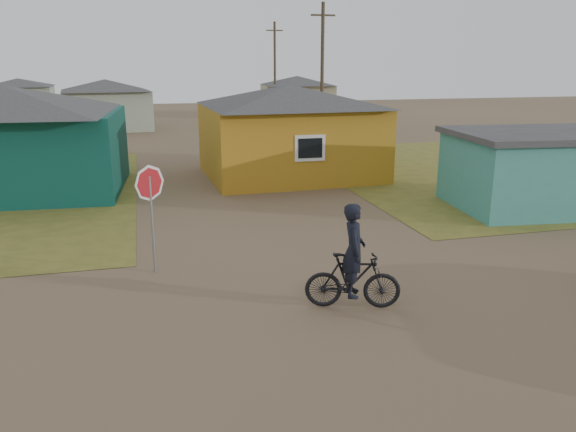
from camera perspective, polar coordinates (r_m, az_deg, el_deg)
The scene contains 12 objects.
ground at distance 11.13m, azimuth 6.13°, elevation -10.34°, with size 120.00×120.00×0.00m, color brown.
grass_ne at distance 28.87m, azimuth 23.46°, elevation 4.55°, with size 20.00×18.00×0.00m, color olive.
house_teal at distance 23.53m, azimuth -26.58°, elevation 7.06°, with size 8.93×7.08×4.00m.
house_yellow at distance 24.30m, azimuth 0.18°, elevation 8.77°, with size 7.72×6.76×3.90m.
shed_turquoise at distance 20.88m, azimuth 24.80°, elevation 4.32°, with size 6.71×4.93×2.60m.
house_pale_west at distance 43.52m, azimuth -17.94°, elevation 10.78°, with size 7.04×6.15×3.60m.
house_beige_east at distance 51.28m, azimuth 0.93°, elevation 12.10°, with size 6.95×6.05×3.60m.
house_pale_north at distance 56.40m, azimuth -25.59°, elevation 10.83°, with size 6.28×5.81×3.40m.
utility_pole_near at distance 32.95m, azimuth 3.48°, elevation 14.21°, with size 1.40×0.20×8.00m.
utility_pole_far at distance 48.65m, azimuth -1.35°, elevation 14.61°, with size 1.40×0.20×8.00m.
stop_sign at distance 13.22m, azimuth -13.81°, elevation 2.13°, with size 0.81×0.28×2.57m.
cyclist at distance 11.32m, azimuth 6.63°, elevation -5.53°, with size 2.00×1.10×2.17m.
Camera 1 is at (-3.63, -9.35, 4.82)m, focal length 35.00 mm.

